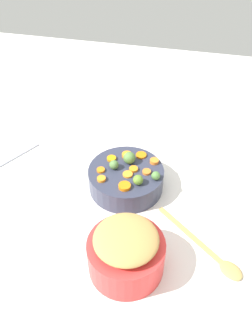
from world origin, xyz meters
TOP-DOWN VIEW (x-y plane):
  - tabletop at (0.00, 0.00)m, footprint 2.40×2.40m
  - serving_bowl_carrots at (-0.04, -0.05)m, footprint 0.25×0.25m
  - metal_pot at (0.27, 0.02)m, footprint 0.21×0.21m
  - stuffing_mound at (0.27, 0.02)m, footprint 0.17×0.17m
  - carrot_slice_0 at (0.03, -0.12)m, footprint 0.03×0.03m
  - carrot_slice_1 at (-0.04, 0.02)m, footprint 0.03×0.03m
  - carrot_slice_2 at (0.04, -0.04)m, footprint 0.05×0.05m
  - carrot_slice_3 at (-0.01, -0.13)m, footprint 0.03×0.03m
  - carrot_slice_4 at (-0.11, -0.06)m, footprint 0.04×0.04m
  - carrot_slice_5 at (-0.02, -0.04)m, footprint 0.04×0.04m
  - carrot_slice_6 at (-0.08, -0.11)m, footprint 0.03×0.03m
  - carrot_slice_7 at (-0.12, -0.02)m, footprint 0.04×0.04m
  - carrot_slice_8 at (-0.04, -0.03)m, footprint 0.04×0.04m
  - carrot_slice_9 at (-0.10, 0.03)m, footprint 0.04×0.04m
  - brussels_sprout_0 at (-0.04, -0.09)m, footprint 0.03×0.03m
  - brussels_sprout_1 at (0.02, 0.00)m, footprint 0.03×0.03m
  - brussels_sprout_2 at (-0.02, 0.05)m, footprint 0.03×0.03m
  - brussels_sprout_3 at (-0.08, -0.05)m, footprint 0.04×0.04m
  - wooden_spoon at (0.18, 0.25)m, footprint 0.22×0.27m
  - dish_towel at (-0.14, -0.55)m, footprint 0.23×0.22m

SIDE VIEW (x-z plane):
  - tabletop at x=0.00m, z-range 0.00..0.02m
  - dish_towel at x=-0.14m, z-range 0.02..0.03m
  - wooden_spoon at x=0.18m, z-range 0.02..0.03m
  - serving_bowl_carrots at x=-0.04m, z-range 0.02..0.10m
  - metal_pot at x=0.27m, z-range 0.02..0.13m
  - carrot_slice_5 at x=-0.02m, z-range 0.10..0.10m
  - carrot_slice_7 at x=-0.12m, z-range 0.10..0.10m
  - carrot_slice_3 at x=-0.01m, z-range 0.10..0.10m
  - carrot_slice_8 at x=-0.04m, z-range 0.10..0.10m
  - carrot_slice_1 at x=-0.04m, z-range 0.10..0.10m
  - carrot_slice_6 at x=-0.08m, z-range 0.10..0.10m
  - carrot_slice_0 at x=0.03m, z-range 0.10..0.11m
  - carrot_slice_4 at x=-0.11m, z-range 0.10..0.11m
  - carrot_slice_2 at x=0.04m, z-range 0.10..0.11m
  - carrot_slice_9 at x=-0.10m, z-range 0.10..0.11m
  - brussels_sprout_2 at x=-0.02m, z-range 0.10..0.12m
  - brussels_sprout_0 at x=-0.04m, z-range 0.10..0.13m
  - brussels_sprout_1 at x=0.02m, z-range 0.10..0.13m
  - brussels_sprout_3 at x=-0.08m, z-range 0.10..0.14m
  - stuffing_mound at x=0.27m, z-range 0.13..0.17m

